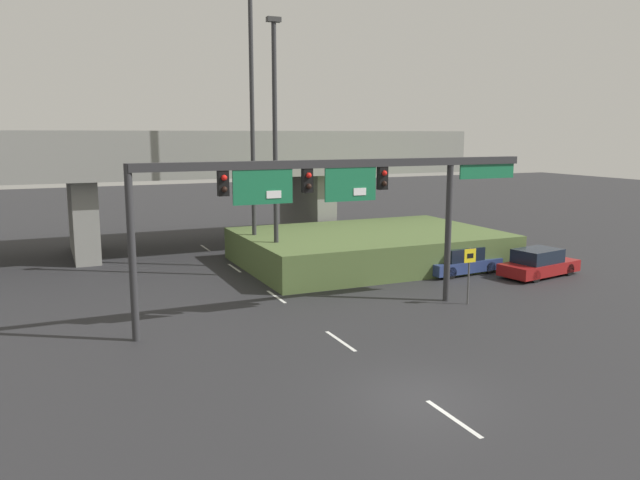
# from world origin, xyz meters

# --- Properties ---
(ground_plane) EXTENTS (160.00, 160.00, 0.00)m
(ground_plane) POSITION_xyz_m (0.00, 0.00, 0.00)
(ground_plane) COLOR #262628
(lane_markings) EXTENTS (0.14, 29.70, 0.01)m
(lane_markings) POSITION_xyz_m (0.00, 12.04, 0.00)
(lane_markings) COLOR silver
(lane_markings) RESTS_ON ground
(signal_gantry) EXTENTS (17.20, 0.44, 6.40)m
(signal_gantry) POSITION_xyz_m (1.12, 8.28, 5.24)
(signal_gantry) COLOR #2D2D30
(signal_gantry) RESTS_ON ground
(speed_limit_sign) EXTENTS (0.60, 0.11, 2.53)m
(speed_limit_sign) POSITION_xyz_m (7.29, 7.40, 1.65)
(speed_limit_sign) COLOR #4C4C4C
(speed_limit_sign) RESTS_ON ground
(highway_light_pole_near) EXTENTS (0.70, 0.36, 16.27)m
(highway_light_pole_near) POSITION_xyz_m (1.14, 18.70, 8.51)
(highway_light_pole_near) COLOR #2D2D30
(highway_light_pole_near) RESTS_ON ground
(highway_light_pole_far) EXTENTS (0.70, 0.36, 13.08)m
(highway_light_pole_far) POSITION_xyz_m (1.43, 15.90, 6.92)
(highway_light_pole_far) COLOR #2D2D30
(highway_light_pole_far) RESTS_ON ground
(overpass_bridge) EXTENTS (34.88, 8.90, 7.59)m
(overpass_bridge) POSITION_xyz_m (0.00, 26.03, 5.31)
(overpass_bridge) COLOR gray
(overpass_bridge) RESTS_ON ground
(grass_embankment) EXTENTS (14.41, 9.93, 1.84)m
(grass_embankment) POSITION_xyz_m (7.54, 17.06, 0.92)
(grass_embankment) COLOR #4C6033
(grass_embankment) RESTS_ON ground
(parked_sedan_near_right) EXTENTS (4.55, 2.17, 1.46)m
(parked_sedan_near_right) POSITION_xyz_m (10.72, 12.65, 0.67)
(parked_sedan_near_right) COLOR navy
(parked_sedan_near_right) RESTS_ON ground
(parked_sedan_mid_right) EXTENTS (4.83, 2.66, 1.46)m
(parked_sedan_mid_right) POSITION_xyz_m (14.10, 10.42, 0.68)
(parked_sedan_mid_right) COLOR maroon
(parked_sedan_mid_right) RESTS_ON ground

